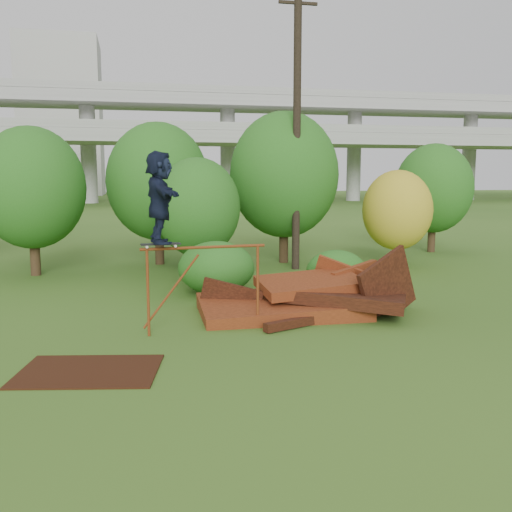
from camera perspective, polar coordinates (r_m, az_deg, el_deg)
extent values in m
plane|color=#2D5116|center=(11.72, 5.95, -8.99)|extent=(240.00, 240.00, 0.00)
cube|color=#4B1E0D|center=(14.28, 2.55, -5.12)|extent=(4.08, 2.56, 0.67)
cube|color=black|center=(14.40, 8.67, -4.12)|extent=(3.58, 3.12, 0.59)
cube|color=#4B1E0D|center=(14.58, 5.42, -2.79)|extent=(2.64, 1.81, 0.53)
cube|color=black|center=(14.60, 13.01, -3.15)|extent=(2.01, 1.03, 2.10)
cube|color=#4B1E0D|center=(15.67, 8.02, -2.63)|extent=(1.30, 1.14, 1.54)
cube|color=black|center=(14.38, -2.49, -4.33)|extent=(1.60, 0.74, 1.08)
cube|color=black|center=(13.25, 5.13, -6.44)|extent=(2.26, 1.11, 0.19)
cube|color=#4B1E0D|center=(15.47, 9.83, -1.31)|extent=(1.52, 0.80, 0.39)
cylinder|color=maroon|center=(12.40, -10.75, -3.66)|extent=(0.06, 0.06, 1.88)
cylinder|color=maroon|center=(12.87, 0.17, -3.10)|extent=(0.06, 0.06, 1.88)
cylinder|color=maroon|center=(12.42, -5.24, 0.87)|extent=(2.75, 0.28, 0.06)
cube|color=black|center=(12.26, -9.51, 1.20)|extent=(0.85, 0.29, 0.03)
cylinder|color=beige|center=(12.15, -10.85, 0.89)|extent=(0.06, 0.03, 0.06)
cylinder|color=beige|center=(12.33, -10.94, 0.99)|extent=(0.06, 0.03, 0.06)
cylinder|color=beige|center=(12.22, -8.06, 1.00)|extent=(0.06, 0.03, 0.06)
cylinder|color=beige|center=(12.40, -8.18, 1.10)|extent=(0.06, 0.03, 0.06)
imported|color=black|center=(12.19, -9.62, 5.80)|extent=(0.71, 1.84, 1.94)
cube|color=black|center=(10.64, -16.36, -10.97)|extent=(2.68, 2.13, 0.03)
cylinder|color=black|center=(21.16, -21.24, 0.43)|extent=(0.34, 0.34, 1.67)
ellipsoid|color=#215617|center=(21.00, -21.54, 6.37)|extent=(3.63, 3.63, 4.17)
cylinder|color=black|center=(22.57, -9.63, 1.38)|extent=(0.35, 0.35, 1.74)
ellipsoid|color=#215617|center=(22.42, -9.77, 7.35)|extent=(3.94, 3.94, 4.53)
cylinder|color=black|center=(19.33, -5.81, -0.26)|extent=(0.31, 0.31, 1.32)
ellipsoid|color=#215617|center=(19.16, -5.88, 4.88)|extent=(2.87, 2.87, 3.30)
cylinder|color=black|center=(22.70, 2.79, 1.69)|extent=(0.36, 0.36, 1.87)
ellipsoid|color=#215617|center=(22.57, 2.83, 8.11)|extent=(4.27, 4.27, 4.91)
cylinder|color=black|center=(22.59, 13.81, 0.51)|extent=(0.30, 0.30, 1.14)
ellipsoid|color=#A58C19|center=(22.45, 13.94, 4.48)|extent=(2.65, 2.65, 3.05)
cylinder|color=black|center=(27.10, 17.16, 2.06)|extent=(0.34, 0.34, 1.58)
ellipsoid|color=#215617|center=(26.98, 17.34, 6.48)|extent=(3.47, 3.47, 3.99)
ellipsoid|color=#215617|center=(16.66, -3.99, -1.16)|extent=(2.24, 2.06, 1.55)
ellipsoid|color=#215617|center=(16.98, 8.03, -1.53)|extent=(1.79, 1.64, 1.27)
cylinder|color=black|center=(21.04, 4.11, 12.60)|extent=(0.28, 0.28, 10.24)
cube|color=black|center=(21.81, 4.23, 23.93)|extent=(1.40, 0.10, 0.10)
cube|color=gray|center=(70.89, -9.40, 11.57)|extent=(160.00, 9.00, 1.40)
cube|color=gray|center=(77.33, -9.71, 14.97)|extent=(160.00, 9.00, 1.40)
cylinder|color=gray|center=(72.13, -23.90, 7.75)|extent=(2.20, 2.20, 8.00)
cylinder|color=gray|center=(70.74, -9.33, 8.33)|extent=(2.20, 2.20, 8.00)
cylinder|color=gray|center=(73.86, 4.91, 8.39)|extent=(2.20, 2.20, 8.00)
cube|color=#9E9E99|center=(113.84, -18.81, 12.88)|extent=(14.00, 14.00, 28.00)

